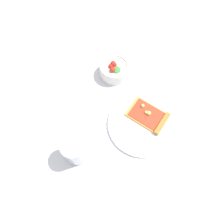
{
  "coord_description": "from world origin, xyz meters",
  "views": [
    {
      "loc": [
        0.05,
        -0.31,
        0.76
      ],
      "look_at": [
        -0.1,
        -0.02,
        0.03
      ],
      "focal_mm": 32.85,
      "sensor_mm": 36.0,
      "label": 1
    }
  ],
  "objects_px": {
    "pizza_slice_main": "(150,116)",
    "soda_glass": "(76,150)",
    "plate": "(142,124)",
    "salad_bowl": "(114,70)"
  },
  "relations": [
    {
      "from": "pizza_slice_main",
      "to": "soda_glass",
      "type": "relative_size",
      "value": 1.26
    },
    {
      "from": "plate",
      "to": "salad_bowl",
      "type": "height_order",
      "value": "salad_bowl"
    },
    {
      "from": "salad_bowl",
      "to": "soda_glass",
      "type": "height_order",
      "value": "soda_glass"
    },
    {
      "from": "plate",
      "to": "soda_glass",
      "type": "xyz_separation_m",
      "value": [
        -0.16,
        -0.22,
        0.06
      ]
    },
    {
      "from": "pizza_slice_main",
      "to": "salad_bowl",
      "type": "height_order",
      "value": "salad_bowl"
    },
    {
      "from": "pizza_slice_main",
      "to": "soda_glass",
      "type": "distance_m",
      "value": 0.32
    },
    {
      "from": "salad_bowl",
      "to": "pizza_slice_main",
      "type": "bearing_deg",
      "value": -29.36
    },
    {
      "from": "pizza_slice_main",
      "to": "plate",
      "type": "bearing_deg",
      "value": -112.57
    },
    {
      "from": "salad_bowl",
      "to": "soda_glass",
      "type": "bearing_deg",
      "value": -82.94
    },
    {
      "from": "plate",
      "to": "pizza_slice_main",
      "type": "height_order",
      "value": "pizza_slice_main"
    }
  ]
}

